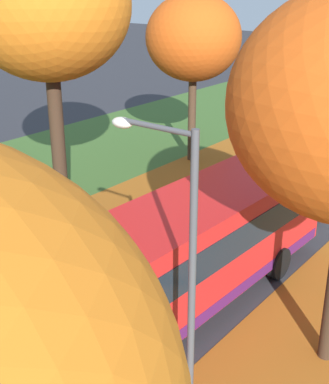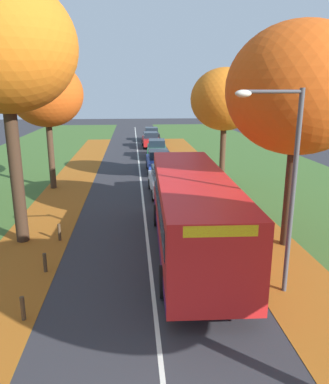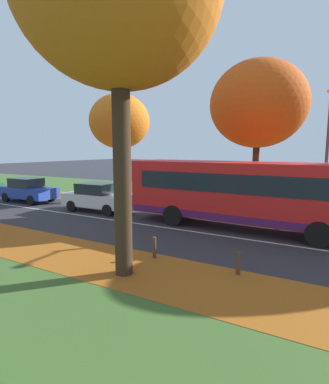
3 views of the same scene
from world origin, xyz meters
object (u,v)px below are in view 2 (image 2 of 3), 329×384
(bus, at_px, (192,208))
(car_red_fourth_in_line, at_px, (151,140))
(bollard_sixth, at_px, (59,232))
(car_green_third_in_line, at_px, (157,149))
(streetlamp_right, at_px, (283,172))
(tree_right_near, at_px, (298,90))
(car_white_lead, at_px, (165,181))
(tree_right_mid, at_px, (225,100))
(tree_left_near, at_px, (3,47))
(car_blue_following, at_px, (159,161))
(car_black_trailing, at_px, (151,134))
(bollard_fifth, at_px, (45,263))
(bollard_fourth, at_px, (23,309))
(tree_left_mid, at_px, (46,94))

(bus, bearing_deg, car_red_fourth_in_line, 90.31)
(bollard_sixth, distance_m, car_green_third_in_line, 20.06)
(bollard_sixth, relative_size, streetlamp_right, 0.12)
(streetlamp_right, bearing_deg, car_red_fourth_in_line, 94.13)
(car_red_fourth_in_line, bearing_deg, tree_right_near, -81.65)
(tree_right_near, distance_m, bollard_sixth, 10.66)
(streetlamp_right, relative_size, car_white_lead, 1.42)
(bus, height_order, car_green_third_in_line, bus)
(tree_right_mid, height_order, bus, tree_right_mid)
(tree_left_near, height_order, car_blue_following, tree_left_near)
(tree_right_mid, height_order, bollard_sixth, tree_right_mid)
(streetlamp_right, relative_size, car_red_fourth_in_line, 1.42)
(car_white_lead, bearing_deg, tree_right_mid, 17.39)
(car_blue_following, bearing_deg, tree_right_mid, -55.07)
(bus, distance_m, car_black_trailing, 32.61)
(bollard_fifth, xyz_separation_m, car_green_third_in_line, (5.24, 22.10, 0.47))
(tree_right_near, bearing_deg, bollard_fourth, -154.12)
(tree_right_near, distance_m, car_black_trailing, 32.89)
(streetlamp_right, bearing_deg, tree_left_near, 151.38)
(bollard_sixth, height_order, car_black_trailing, car_black_trailing)
(tree_left_near, relative_size, car_white_lead, 2.33)
(tree_left_near, bearing_deg, car_black_trailing, 77.47)
(streetlamp_right, bearing_deg, car_blue_following, 97.23)
(tree_right_mid, bearing_deg, car_red_fourth_in_line, 101.20)
(tree_right_near, xyz_separation_m, car_white_lead, (-4.09, 7.94, -5.14))
(streetlamp_right, distance_m, car_black_trailing, 35.93)
(car_green_third_in_line, height_order, car_black_trailing, same)
(bollard_fourth, distance_m, car_white_lead, 13.22)
(tree_left_near, xyz_separation_m, streetlamp_right, (8.72, -4.76, -3.69))
(tree_right_near, bearing_deg, bus, -175.33)
(bus, relative_size, car_green_third_in_line, 2.45)
(tree_right_near, relative_size, car_white_lead, 1.96)
(tree_left_mid, relative_size, bollard_sixth, 10.79)
(car_green_third_in_line, relative_size, car_black_trailing, 1.01)
(streetlamp_right, distance_m, car_red_fourth_in_line, 30.68)
(tree_left_near, height_order, car_red_fourth_in_line, tree_left_near)
(bollard_sixth, xyz_separation_m, car_white_lead, (4.91, 6.77, 0.46))
(car_green_third_in_line, bearing_deg, car_red_fourth_in_line, 92.00)
(tree_right_near, height_order, tree_right_mid, tree_right_near)
(tree_left_mid, distance_m, car_blue_following, 9.53)
(bollard_fourth, distance_m, bollard_fifth, 2.76)
(tree_left_near, bearing_deg, car_green_third_in_line, 70.66)
(tree_right_near, height_order, car_green_third_in_line, tree_right_near)
(bollard_fourth, height_order, car_green_third_in_line, car_green_third_in_line)
(tree_left_near, xyz_separation_m, car_white_lead, (6.40, 6.66, -6.61))
(bus, bearing_deg, car_white_lead, 91.92)
(car_white_lead, bearing_deg, bus, -88.08)
(bollard_fifth, bearing_deg, tree_left_near, 117.78)
(tree_left_mid, height_order, car_black_trailing, tree_left_mid)
(tree_right_near, bearing_deg, car_green_third_in_line, 100.32)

